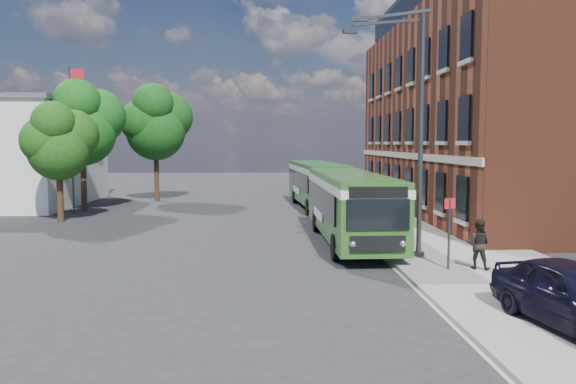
{
  "coord_description": "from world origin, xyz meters",
  "views": [
    {
      "loc": [
        -0.52,
        -22.43,
        4.35
      ],
      "look_at": [
        0.49,
        2.14,
        2.2
      ],
      "focal_mm": 35.0,
      "sensor_mm": 36.0,
      "label": 1
    }
  ],
  "objects_px": {
    "street_lamp": "(411,131)",
    "parked_car": "(575,295)",
    "bus_front": "(350,201)",
    "bus_rear": "(317,181)"
  },
  "relations": [
    {
      "from": "street_lamp",
      "to": "bus_front",
      "type": "height_order",
      "value": "street_lamp"
    },
    {
      "from": "street_lamp",
      "to": "parked_car",
      "type": "relative_size",
      "value": 1.98
    },
    {
      "from": "bus_rear",
      "to": "parked_car",
      "type": "xyz_separation_m",
      "value": [
        3.5,
        -25.38,
        -0.91
      ]
    },
    {
      "from": "parked_car",
      "to": "bus_rear",
      "type": "bearing_deg",
      "value": 87.93
    },
    {
      "from": "bus_front",
      "to": "parked_car",
      "type": "relative_size",
      "value": 2.57
    },
    {
      "from": "street_lamp",
      "to": "bus_front",
      "type": "relative_size",
      "value": 0.77
    },
    {
      "from": "street_lamp",
      "to": "bus_rear",
      "type": "relative_size",
      "value": 0.76
    },
    {
      "from": "bus_front",
      "to": "parked_car",
      "type": "xyz_separation_m",
      "value": [
        3.3,
        -12.16,
        -0.91
      ]
    },
    {
      "from": "street_lamp",
      "to": "parked_car",
      "type": "distance_m",
      "value": 9.26
    },
    {
      "from": "bus_rear",
      "to": "parked_car",
      "type": "distance_m",
      "value": 25.63
    }
  ]
}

